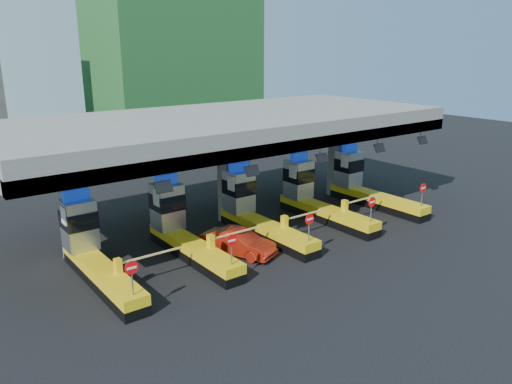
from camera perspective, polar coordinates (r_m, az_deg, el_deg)
ground at (r=30.57m, az=0.05°, el=-4.80°), size 120.00×120.00×0.00m
toll_canopy at (r=31.24m, az=-3.17°, el=7.29°), size 28.00×12.09×7.00m
toll_lane_far_left at (r=25.93m, az=-18.31°, el=-6.31°), size 4.43×8.00×4.16m
toll_lane_left at (r=27.76m, az=-8.55°, el=-4.14°), size 4.43×8.00×4.16m
toll_lane_center at (r=30.31m, az=-0.27°, el=-2.19°), size 4.43×8.00×4.16m
toll_lane_right at (r=33.42m, az=6.59°, el=-0.53°), size 4.43×8.00×4.16m
toll_lane_far_right at (r=36.95m, az=12.21°, el=0.83°), size 4.43×8.00×4.16m
bg_building_scaffold at (r=62.12m, az=-9.62°, el=18.80°), size 18.00×12.00×28.00m
red_car at (r=27.45m, az=-2.04°, el=-5.77°), size 2.97×4.45×1.39m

